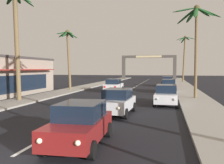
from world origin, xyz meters
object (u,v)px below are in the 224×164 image
at_px(sedan_parked_far_kerb, 167,81).
at_px(palm_left_third, 68,47).
at_px(sedan_parked_nearest_kerb, 169,86).
at_px(sedan_parked_mid_kerb, 166,95).
at_px(town_gateway_arch, 149,64).
at_px(sedan_third_in_queue, 117,101).
at_px(palm_right_farthest, 185,51).
at_px(sedan_lead_at_stop_bar, 80,124).
at_px(palm_left_second, 16,28).
at_px(sedan_oncoming_far, 114,85).
at_px(palm_right_second, 196,28).

relative_size(sedan_parked_far_kerb, palm_left_third, 0.54).
relative_size(sedan_parked_nearest_kerb, sedan_parked_mid_kerb, 1.00).
bearing_deg(town_gateway_arch, sedan_third_in_queue, -88.02).
bearing_deg(palm_right_farthest, sedan_lead_at_stop_bar, -98.16).
bearing_deg(sedan_third_in_queue, palm_left_second, 155.70).
height_order(palm_left_third, town_gateway_arch, palm_left_third).
distance_m(sedan_lead_at_stop_bar, palm_left_third, 26.36).
bearing_deg(sedan_parked_mid_kerb, town_gateway_arch, 95.66).
relative_size(sedan_oncoming_far, palm_left_second, 0.44).
distance_m(sedan_third_in_queue, sedan_parked_nearest_kerb, 16.69).
relative_size(palm_left_third, palm_right_farthest, 0.82).
bearing_deg(sedan_third_in_queue, sedan_parked_mid_kerb, 57.59).
distance_m(sedan_third_in_queue, sedan_parked_mid_kerb, 5.88).
bearing_deg(town_gateway_arch, sedan_parked_far_kerb, -79.74).
xyz_separation_m(sedan_parked_nearest_kerb, town_gateway_arch, (-5.35, 40.03, 3.56)).
bearing_deg(sedan_third_in_queue, palm_left_third, 121.16).
relative_size(sedan_third_in_queue, town_gateway_arch, 0.30).
xyz_separation_m(sedan_third_in_queue, sedan_parked_mid_kerb, (3.15, 4.96, 0.00)).
height_order(sedan_lead_at_stop_bar, sedan_parked_nearest_kerb, same).
relative_size(sedan_lead_at_stop_bar, palm_left_second, 0.44).
bearing_deg(sedan_parked_nearest_kerb, palm_left_third, 177.93).
distance_m(sedan_lead_at_stop_bar, palm_left_second, 16.55).
relative_size(sedan_oncoming_far, town_gateway_arch, 0.29).
relative_size(sedan_lead_at_stop_bar, sedan_parked_far_kerb, 1.00).
xyz_separation_m(sedan_parked_far_kerb, town_gateway_arch, (-5.18, 28.64, 3.56)).
xyz_separation_m(sedan_parked_nearest_kerb, palm_left_second, (-13.72, -11.68, 5.84)).
bearing_deg(town_gateway_arch, sedan_parked_mid_kerb, -84.34).
xyz_separation_m(sedan_parked_nearest_kerb, palm_right_second, (2.51, -6.64, 6.07)).
relative_size(palm_right_second, town_gateway_arch, 0.60).
bearing_deg(town_gateway_arch, palm_left_third, -101.76).
height_order(sedan_oncoming_far, sedan_parked_far_kerb, same).
height_order(sedan_lead_at_stop_bar, palm_right_second, palm_right_second).
bearing_deg(sedan_parked_mid_kerb, sedan_parked_nearest_kerb, 88.72).
bearing_deg(palm_right_second, palm_left_second, -162.74).
height_order(palm_left_second, town_gateway_arch, palm_left_second).
bearing_deg(sedan_oncoming_far, sedan_parked_mid_kerb, -58.57).
relative_size(sedan_third_in_queue, sedan_parked_mid_kerb, 1.01).
relative_size(sedan_parked_far_kerb, palm_left_second, 0.44).
bearing_deg(sedan_parked_far_kerb, sedan_oncoming_far, -120.20).
distance_m(sedan_oncoming_far, town_gateway_arch, 40.57).
xyz_separation_m(sedan_parked_mid_kerb, palm_right_second, (2.76, 4.74, 6.07)).
distance_m(sedan_oncoming_far, sedan_parked_nearest_kerb, 7.01).
distance_m(sedan_oncoming_far, sedan_parked_mid_kerb, 12.93).
bearing_deg(sedan_parked_nearest_kerb, sedan_parked_far_kerb, 90.84).
height_order(sedan_parked_nearest_kerb, palm_right_farthest, palm_right_farthest).
bearing_deg(palm_left_third, sedan_parked_mid_kerb, -41.68).
xyz_separation_m(sedan_lead_at_stop_bar, palm_right_farthest, (6.97, 48.62, 6.07)).
height_order(sedan_parked_nearest_kerb, palm_left_third, palm_left_third).
xyz_separation_m(sedan_lead_at_stop_bar, sedan_parked_nearest_kerb, (3.52, 23.33, 0.00)).
height_order(sedan_third_in_queue, sedan_parked_far_kerb, same).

